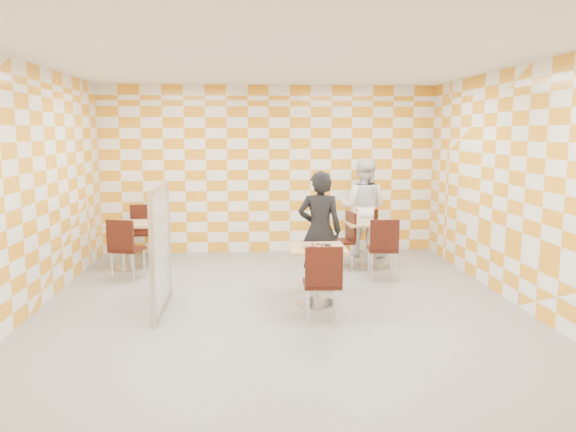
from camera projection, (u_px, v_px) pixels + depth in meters
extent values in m
plane|color=gray|center=(281.00, 311.00, 6.87)|extent=(7.00, 7.00, 0.00)
plane|color=white|center=(281.00, 59.00, 6.43)|extent=(7.00, 7.00, 0.00)
plane|color=white|center=(269.00, 170.00, 10.10)|extent=(6.00, 0.00, 6.00)
plane|color=white|center=(20.00, 191.00, 6.43)|extent=(0.00, 7.00, 7.00)
plane|color=white|center=(525.00, 188.00, 6.87)|extent=(0.00, 7.00, 7.00)
cube|color=tan|center=(317.00, 249.00, 7.02)|extent=(0.70, 0.70, 0.04)
cylinder|color=#A5A5AA|center=(317.00, 276.00, 7.08)|extent=(0.08, 0.08, 0.70)
cylinder|color=#A5A5AA|center=(317.00, 304.00, 7.13)|extent=(0.50, 0.50, 0.03)
cube|color=tan|center=(368.00, 223.00, 8.99)|extent=(0.70, 0.70, 0.04)
cylinder|color=#A5A5AA|center=(368.00, 245.00, 9.05)|extent=(0.08, 0.08, 0.70)
cylinder|color=#A5A5AA|center=(367.00, 266.00, 9.10)|extent=(0.50, 0.50, 0.03)
cube|color=tan|center=(129.00, 224.00, 8.91)|extent=(0.70, 0.70, 0.04)
cylinder|color=#A5A5AA|center=(130.00, 246.00, 8.96)|extent=(0.08, 0.08, 0.70)
cylinder|color=#A5A5AA|center=(131.00, 268.00, 9.02)|extent=(0.50, 0.50, 0.03)
cube|color=#36110A|center=(322.00, 284.00, 6.43)|extent=(0.43, 0.43, 0.04)
cube|color=#36110A|center=(324.00, 267.00, 6.19)|extent=(0.42, 0.05, 0.45)
cylinder|color=silver|center=(335.00, 299.00, 6.64)|extent=(0.03, 0.03, 0.43)
cylinder|color=silver|center=(306.00, 300.00, 6.62)|extent=(0.03, 0.03, 0.43)
cylinder|color=silver|center=(338.00, 308.00, 6.30)|extent=(0.03, 0.03, 0.43)
cylinder|color=silver|center=(308.00, 309.00, 6.29)|extent=(0.03, 0.03, 0.43)
cube|color=#36110A|center=(382.00, 249.00, 8.33)|extent=(0.46, 0.46, 0.04)
cube|color=#36110A|center=(385.00, 235.00, 8.10)|extent=(0.42, 0.08, 0.45)
cylinder|color=silver|center=(391.00, 262.00, 8.53)|extent=(0.03, 0.03, 0.43)
cylinder|color=silver|center=(369.00, 262.00, 8.54)|extent=(0.03, 0.03, 0.43)
cylinder|color=silver|center=(395.00, 267.00, 8.20)|extent=(0.03, 0.03, 0.43)
cylinder|color=silver|center=(372.00, 267.00, 8.20)|extent=(0.03, 0.03, 0.43)
cube|color=#36110A|center=(339.00, 242.00, 8.91)|extent=(0.48, 0.48, 0.04)
cube|color=#36110A|center=(351.00, 226.00, 8.92)|extent=(0.11, 0.42, 0.45)
cylinder|color=silver|center=(325.00, 254.00, 9.06)|extent=(0.03, 0.03, 0.43)
cylinder|color=silver|center=(332.00, 259.00, 8.74)|extent=(0.03, 0.03, 0.43)
cylinder|color=silver|center=(345.00, 253.00, 9.15)|extent=(0.03, 0.03, 0.43)
cylinder|color=silver|center=(352.00, 258.00, 8.82)|extent=(0.03, 0.03, 0.43)
cube|color=#36110A|center=(128.00, 250.00, 8.31)|extent=(0.52, 0.52, 0.04)
cube|color=#36110A|center=(120.00, 235.00, 8.08)|extent=(0.41, 0.16, 0.45)
cylinder|color=silver|center=(144.00, 263.00, 8.47)|extent=(0.03, 0.03, 0.43)
cylinder|color=silver|center=(124.00, 262.00, 8.54)|extent=(0.03, 0.03, 0.43)
cylinder|color=silver|center=(133.00, 268.00, 8.14)|extent=(0.03, 0.03, 0.43)
cylinder|color=silver|center=(112.00, 267.00, 8.21)|extent=(0.03, 0.03, 0.43)
cube|color=#36110A|center=(142.00, 233.00, 9.65)|extent=(0.46, 0.46, 0.04)
cube|color=#36110A|center=(143.00, 217.00, 9.81)|extent=(0.42, 0.08, 0.45)
cylinder|color=silver|center=(131.00, 249.00, 9.49)|extent=(0.03, 0.03, 0.43)
cylinder|color=silver|center=(152.00, 248.00, 9.55)|extent=(0.03, 0.03, 0.43)
cylinder|color=silver|center=(133.00, 245.00, 9.82)|extent=(0.03, 0.03, 0.43)
cylinder|color=silver|center=(153.00, 244.00, 9.88)|extent=(0.03, 0.03, 0.43)
cube|color=white|center=(161.00, 246.00, 6.82)|extent=(0.02, 1.30, 1.40)
cube|color=#B2B2B7|center=(159.00, 187.00, 6.71)|extent=(0.05, 1.30, 0.05)
cube|color=#B2B2B7|center=(163.00, 303.00, 6.92)|extent=(0.05, 1.30, 0.05)
cube|color=#B2B2B7|center=(152.00, 258.00, 6.17)|extent=(0.05, 0.05, 1.50)
cylinder|color=#B2B2B7|center=(154.00, 326.00, 6.29)|extent=(0.08, 0.08, 0.05)
cube|color=#B2B2B7|center=(168.00, 236.00, 7.46)|extent=(0.05, 0.05, 1.50)
cylinder|color=#B2B2B7|center=(170.00, 293.00, 7.57)|extent=(0.08, 0.08, 0.05)
imported|color=black|center=(320.00, 231.00, 7.73)|extent=(0.66, 0.48, 1.65)
imported|color=white|center=(363.00, 208.00, 9.84)|extent=(1.02, 0.92, 1.72)
cube|color=silver|center=(317.00, 247.00, 7.00)|extent=(0.38, 0.34, 0.01)
cone|color=tan|center=(317.00, 246.00, 7.00)|extent=(0.40, 0.40, 0.02)
cone|color=#F2D88C|center=(317.00, 245.00, 7.01)|extent=(0.33, 0.33, 0.01)
cylinder|color=maroon|center=(314.00, 246.00, 6.89)|extent=(0.04, 0.04, 0.01)
cylinder|color=maroon|center=(322.00, 246.00, 6.91)|extent=(0.04, 0.04, 0.01)
cylinder|color=maroon|center=(318.00, 245.00, 6.97)|extent=(0.04, 0.04, 0.01)
cylinder|color=maroon|center=(313.00, 244.00, 7.02)|extent=(0.04, 0.04, 0.01)
cylinder|color=maroon|center=(322.00, 244.00, 7.01)|extent=(0.04, 0.04, 0.01)
torus|color=black|center=(322.00, 245.00, 6.97)|extent=(0.03, 0.03, 0.01)
torus|color=black|center=(316.00, 245.00, 6.93)|extent=(0.03, 0.03, 0.01)
torus|color=black|center=(319.00, 243.00, 7.03)|extent=(0.03, 0.03, 0.01)
torus|color=black|center=(312.00, 244.00, 6.97)|extent=(0.03, 0.03, 0.01)
cylinder|color=white|center=(357.00, 216.00, 9.03)|extent=(0.06, 0.06, 0.16)
cylinder|color=red|center=(357.00, 210.00, 9.01)|extent=(0.04, 0.04, 0.04)
cylinder|color=black|center=(376.00, 216.00, 8.98)|extent=(0.07, 0.07, 0.20)
cylinder|color=red|center=(376.00, 208.00, 8.97)|extent=(0.03, 0.03, 0.03)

